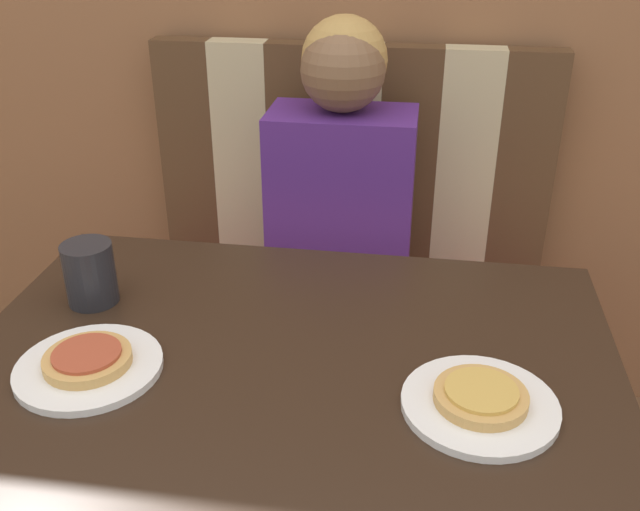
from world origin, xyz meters
TOP-DOWN VIEW (x-y plane):
  - booth_seat at (0.00, 0.65)m, footprint 1.02×0.51m
  - booth_backrest at (-0.00, 0.87)m, footprint 1.02×0.07m
  - dining_table at (0.00, 0.00)m, footprint 1.00×0.72m
  - person at (0.00, 0.66)m, footprint 0.33×0.21m
  - plate_left at (-0.28, -0.08)m, footprint 0.22×0.22m
  - plate_right at (0.28, -0.08)m, footprint 0.22×0.22m
  - pizza_left at (-0.28, -0.08)m, footprint 0.13×0.13m
  - pizza_right at (0.28, -0.08)m, footprint 0.13×0.13m
  - drinking_cup at (-0.36, 0.11)m, footprint 0.09×0.09m

SIDE VIEW (x-z plane):
  - booth_seat at x=0.00m, z-range 0.00..0.45m
  - dining_table at x=0.00m, z-range 0.26..0.98m
  - plate_left at x=-0.28m, z-range 0.72..0.73m
  - plate_right at x=0.28m, z-range 0.72..0.73m
  - booth_backrest at x=0.00m, z-range 0.45..1.02m
  - pizza_left at x=-0.28m, z-range 0.73..0.75m
  - pizza_right at x=0.28m, z-range 0.73..0.75m
  - drinking_cup at x=-0.36m, z-range 0.72..0.82m
  - person at x=0.00m, z-range 0.45..1.11m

